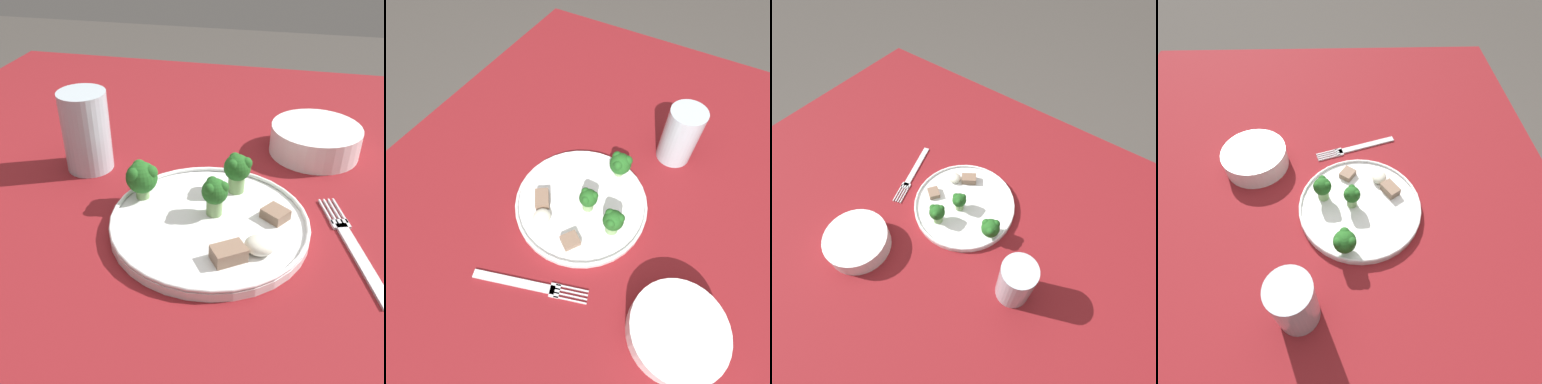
{
  "view_description": "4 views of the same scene",
  "coord_description": "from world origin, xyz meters",
  "views": [
    {
      "loc": [
        0.06,
        -0.57,
        1.14
      ],
      "look_at": [
        -0.05,
        -0.09,
        0.81
      ],
      "focal_mm": 42.0,
      "sensor_mm": 36.0,
      "label": 1
    },
    {
      "loc": [
        0.24,
        0.04,
        1.3
      ],
      "look_at": [
        -0.03,
        -0.12,
        0.81
      ],
      "focal_mm": 28.0,
      "sensor_mm": 36.0,
      "label": 2
    },
    {
      "loc": [
        -0.28,
        0.23,
        1.44
      ],
      "look_at": [
        -0.01,
        -0.12,
        0.81
      ],
      "focal_mm": 28.0,
      "sensor_mm": 36.0,
      "label": 3
    },
    {
      "loc": [
        -0.38,
        -0.07,
        1.32
      ],
      "look_at": [
        -0.02,
        -0.08,
        0.83
      ],
      "focal_mm": 28.0,
      "sensor_mm": 36.0,
      "label": 4
    }
  ],
  "objects": [
    {
      "name": "dinner_plate",
      "position": [
        -0.02,
        -0.11,
        0.78
      ],
      "size": [
        0.26,
        0.26,
        0.02
      ],
      "color": "white",
      "rests_on": "table"
    },
    {
      "name": "cream_bowl",
      "position": [
        0.11,
        0.14,
        0.8
      ],
      "size": [
        0.15,
        0.15,
        0.05
      ],
      "color": "white",
      "rests_on": "table"
    },
    {
      "name": "broccoli_floret_center_left",
      "position": [
        0.0,
        -0.03,
        0.82
      ],
      "size": [
        0.04,
        0.04,
        0.06
      ],
      "color": "#7FA866",
      "rests_on": "dinner_plate"
    },
    {
      "name": "drinking_glass",
      "position": [
        -0.24,
        0.01,
        0.83
      ],
      "size": [
        0.07,
        0.07,
        0.13
      ],
      "color": "#B2C1CC",
      "rests_on": "table"
    },
    {
      "name": "fork",
      "position": [
        0.16,
        -0.11,
        0.77
      ],
      "size": [
        0.08,
        0.2,
        0.0
      ],
      "color": "silver",
      "rests_on": "table"
    },
    {
      "name": "meat_slice_middle_slice",
      "position": [
        0.01,
        -0.17,
        0.79
      ],
      "size": [
        0.05,
        0.04,
        0.02
      ],
      "color": "#846651",
      "rests_on": "dinner_plate"
    },
    {
      "name": "meat_slice_front_slice",
      "position": [
        0.06,
        -0.08,
        0.79
      ],
      "size": [
        0.04,
        0.04,
        0.01
      ],
      "color": "#846651",
      "rests_on": "dinner_plate"
    },
    {
      "name": "ground_plane",
      "position": [
        0.0,
        0.0,
        0.0
      ],
      "size": [
        8.0,
        8.0,
        0.0
      ],
      "primitive_type": "plane",
      "color": "#4C4742"
    },
    {
      "name": "broccoli_floret_near_rim_left",
      "position": [
        -0.02,
        -0.09,
        0.82
      ],
      "size": [
        0.04,
        0.04,
        0.05
      ],
      "color": "#7FA866",
      "rests_on": "dinner_plate"
    },
    {
      "name": "sauce_dollop",
      "position": [
        0.05,
        -0.15,
        0.8
      ],
      "size": [
        0.04,
        0.03,
        0.02
      ],
      "color": "silver",
      "rests_on": "dinner_plate"
    },
    {
      "name": "broccoli_floret_back_left",
      "position": [
        -0.13,
        -0.07,
        0.82
      ],
      "size": [
        0.05,
        0.04,
        0.05
      ],
      "color": "#7FA866",
      "rests_on": "dinner_plate"
    },
    {
      "name": "table",
      "position": [
        0.0,
        0.0,
        0.68
      ],
      "size": [
        1.32,
        1.12,
        0.77
      ],
      "color": "maroon",
      "rests_on": "ground_plane"
    }
  ]
}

